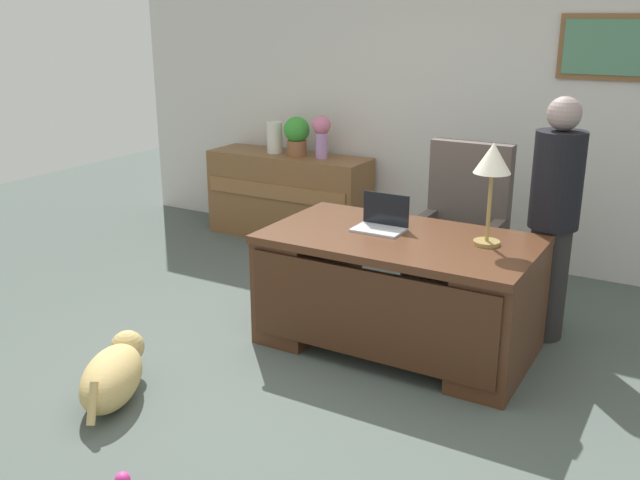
{
  "coord_description": "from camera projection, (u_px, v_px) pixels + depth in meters",
  "views": [
    {
      "loc": [
        1.94,
        -3.31,
        2.1
      ],
      "look_at": [
        -0.15,
        0.3,
        0.75
      ],
      "focal_mm": 39.82,
      "sensor_mm": 36.0,
      "label": 1
    }
  ],
  "objects": [
    {
      "name": "potted_plant",
      "position": [
        297.0,
        134.0,
        6.56
      ],
      "size": [
        0.24,
        0.24,
        0.36
      ],
      "color": "brown",
      "rests_on": "credenza"
    },
    {
      "name": "vase_empty",
      "position": [
        275.0,
        137.0,
        6.7
      ],
      "size": [
        0.15,
        0.15,
        0.29
      ],
      "primitive_type": "cylinder",
      "color": "silver",
      "rests_on": "credenza"
    },
    {
      "name": "laptop",
      "position": [
        382.0,
        221.0,
        4.57
      ],
      "size": [
        0.32,
        0.22,
        0.22
      ],
      "color": "#B2B5BA",
      "rests_on": "desk"
    },
    {
      "name": "ground_plane",
      "position": [
        316.0,
        374.0,
        4.3
      ],
      "size": [
        12.0,
        12.0,
        0.0
      ],
      "primitive_type": "plane",
      "color": "#4C5651"
    },
    {
      "name": "armchair",
      "position": [
        460.0,
        238.0,
        5.16
      ],
      "size": [
        0.6,
        0.59,
        1.21
      ],
      "color": "#564C47",
      "rests_on": "ground_plane"
    },
    {
      "name": "back_wall",
      "position": [
        471.0,
        103.0,
        6.02
      ],
      "size": [
        7.0,
        0.16,
        2.7
      ],
      "color": "silver",
      "rests_on": "ground_plane"
    },
    {
      "name": "dog_lying",
      "position": [
        114.0,
        374.0,
        3.98
      ],
      "size": [
        0.55,
        0.71,
        0.3
      ],
      "color": "tan",
      "rests_on": "ground_plane"
    },
    {
      "name": "dog_toy_ball",
      "position": [
        122.0,
        480.0,
        3.27
      ],
      "size": [
        0.07,
        0.07,
        0.07
      ],
      "primitive_type": "sphere",
      "color": "#D8338C",
      "rests_on": "ground_plane"
    },
    {
      "name": "desk_lamp",
      "position": [
        492.0,
        165.0,
        4.14
      ],
      "size": [
        0.22,
        0.22,
        0.62
      ],
      "color": "#9E8447",
      "rests_on": "desk"
    },
    {
      "name": "person_standing",
      "position": [
        553.0,
        219.0,
        4.57
      ],
      "size": [
        0.32,
        0.32,
        1.6
      ],
      "color": "#262323",
      "rests_on": "ground_plane"
    },
    {
      "name": "vase_with_flowers",
      "position": [
        321.0,
        133.0,
        6.43
      ],
      "size": [
        0.17,
        0.17,
        0.39
      ],
      "color": "#AA80B9",
      "rests_on": "credenza"
    },
    {
      "name": "desk",
      "position": [
        397.0,
        289.0,
        4.53
      ],
      "size": [
        1.69,
        0.96,
        0.75
      ],
      "color": "#4C2B19",
      "rests_on": "ground_plane"
    },
    {
      "name": "credenza",
      "position": [
        289.0,
        196.0,
        6.79
      ],
      "size": [
        1.59,
        0.5,
        0.82
      ],
      "color": "brown",
      "rests_on": "ground_plane"
    }
  ]
}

